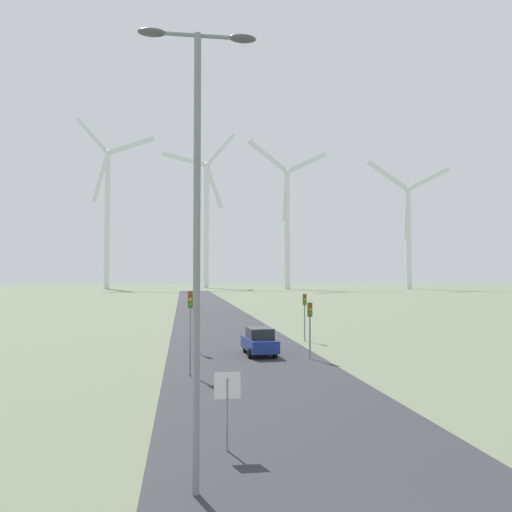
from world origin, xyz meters
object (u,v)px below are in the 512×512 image
at_px(stop_sign_near, 227,396).
at_px(traffic_light_post_near_right, 310,318).
at_px(traffic_light_post_mid_left, 190,314).
at_px(wind_turbine_far_right, 408,226).
at_px(traffic_light_post_near_left, 194,311).
at_px(wind_turbine_right, 287,217).
at_px(wind_turbine_left, 107,206).
at_px(car_approaching, 259,341).
at_px(wind_turbine_center, 206,213).
at_px(streetlamp, 197,207).
at_px(traffic_light_post_mid_right, 305,306).

bearing_deg(stop_sign_near, traffic_light_post_near_right, 67.06).
xyz_separation_m(traffic_light_post_mid_left, wind_turbine_far_right, (87.54, 158.13, 21.61)).
bearing_deg(traffic_light_post_near_left, wind_turbine_right, 75.73).
distance_m(traffic_light_post_mid_left, wind_turbine_left, 183.99).
xyz_separation_m(stop_sign_near, traffic_light_post_mid_left, (-0.95, 11.67, 1.63)).
distance_m(traffic_light_post_near_left, wind_turbine_left, 176.25).
bearing_deg(car_approaching, traffic_light_post_mid_left, -127.07).
bearing_deg(wind_turbine_left, stop_sign_near, -80.61).
height_order(wind_turbine_center, wind_turbine_far_right, wind_turbine_center).
bearing_deg(streetlamp, traffic_light_post_near_left, 88.86).
bearing_deg(wind_turbine_center, wind_turbine_far_right, -19.63).
height_order(streetlamp, traffic_light_post_mid_left, streetlamp).
bearing_deg(traffic_light_post_mid_right, wind_turbine_far_right, 61.77).
bearing_deg(traffic_light_post_mid_right, car_approaching, -126.40).
xyz_separation_m(traffic_light_post_near_right, wind_turbine_center, (1.80, 181.84, 29.25)).
height_order(traffic_light_post_mid_right, wind_turbine_far_right, wind_turbine_far_right).
height_order(wind_turbine_left, wind_turbine_right, wind_turbine_left).
distance_m(traffic_light_post_near_left, wind_turbine_far_right, 174.90).
relative_size(streetlamp, car_approaching, 2.72).
xyz_separation_m(car_approaching, wind_turbine_center, (4.74, 179.76, 30.97)).
relative_size(wind_turbine_center, wind_turbine_right, 1.18).
xyz_separation_m(car_approaching, wind_turbine_far_right, (82.83, 151.91, 23.98)).
distance_m(traffic_light_post_near_left, car_approaching, 5.10).
height_order(streetlamp, wind_turbine_far_right, wind_turbine_far_right).
xyz_separation_m(traffic_light_post_near_left, wind_turbine_right, (39.49, 155.26, 25.58)).
bearing_deg(traffic_light_post_mid_right, wind_turbine_left, 103.51).
bearing_deg(traffic_light_post_near_right, wind_turbine_left, 102.33).
height_order(stop_sign_near, traffic_light_post_mid_left, traffic_light_post_mid_left).
bearing_deg(traffic_light_post_mid_right, streetlamp, -109.22).
bearing_deg(stop_sign_near, traffic_light_post_mid_right, 70.81).
bearing_deg(wind_turbine_left, traffic_light_post_mid_right, -76.49).
distance_m(traffic_light_post_near_left, traffic_light_post_near_right, 8.28).
distance_m(stop_sign_near, traffic_light_post_near_left, 19.82).
distance_m(traffic_light_post_near_right, wind_turbine_left, 181.53).
bearing_deg(traffic_light_post_near_right, stop_sign_near, -112.94).
xyz_separation_m(traffic_light_post_near_left, traffic_light_post_near_right, (7.26, -3.97, -0.22)).
relative_size(traffic_light_post_mid_right, wind_turbine_right, 0.07).
relative_size(streetlamp, wind_turbine_right, 0.20).
bearing_deg(wind_turbine_left, wind_turbine_center, 9.97).
bearing_deg(traffic_light_post_mid_left, car_approaching, 52.93).
bearing_deg(traffic_light_post_mid_left, wind_turbine_far_right, 61.03).
bearing_deg(wind_turbine_center, car_approaching, -91.51).
xyz_separation_m(traffic_light_post_near_right, traffic_light_post_mid_left, (-7.64, -4.13, 0.64)).
xyz_separation_m(car_approaching, wind_turbine_right, (35.17, 157.14, 27.53)).
bearing_deg(traffic_light_post_near_right, wind_turbine_far_right, 62.58).
bearing_deg(wind_turbine_left, wind_turbine_far_right, -9.99).
xyz_separation_m(traffic_light_post_mid_left, wind_turbine_right, (39.87, 163.36, 25.16)).
height_order(streetlamp, wind_turbine_center, wind_turbine_center).
relative_size(traffic_light_post_near_left, traffic_light_post_near_right, 1.09).
height_order(traffic_light_post_mid_left, traffic_light_post_mid_right, traffic_light_post_mid_left).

